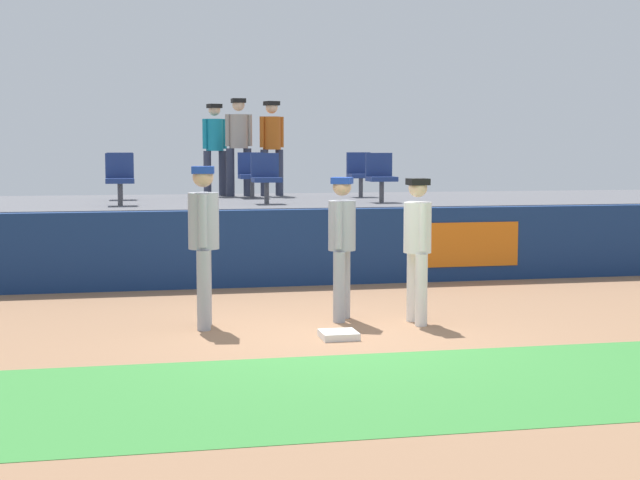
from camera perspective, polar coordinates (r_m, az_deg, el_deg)
ground_plane at (r=10.82m, az=0.75°, el=-5.70°), size 60.00×60.00×0.00m
grass_foreground_strip at (r=8.54m, az=4.34°, el=-8.74°), size 18.00×2.80×0.01m
first_base at (r=10.66m, az=1.12°, el=-5.65°), size 0.40×0.40×0.08m
player_fielder_home at (r=11.50m, az=5.80°, el=-0.01°), size 0.34×0.55×1.74m
player_runner_visitor at (r=11.24m, az=-6.91°, el=0.32°), size 0.40×0.53×1.89m
player_coach_visitor at (r=11.65m, az=1.31°, el=0.13°), size 0.44×0.45×1.75m
field_wall at (r=14.62m, az=-2.63°, el=-0.47°), size 18.00×0.26×1.16m
bleacher_platform at (r=17.15m, az=-4.08°, el=0.42°), size 18.00×4.80×1.17m
seat_back_left at (r=17.60m, az=-11.76°, el=3.90°), size 0.47×0.44×0.84m
seat_front_center at (r=15.98m, az=-3.23°, el=3.85°), size 0.47×0.44×0.84m
seat_back_right at (r=18.16m, az=2.38°, el=4.06°), size 0.46×0.44×0.84m
seat_front_right at (r=16.40m, az=3.62°, el=3.89°), size 0.46×0.44×0.84m
seat_front_left at (r=15.80m, az=-11.79°, el=3.73°), size 0.45×0.44×0.84m
seat_back_center at (r=17.76m, az=-4.08°, el=4.02°), size 0.48×0.44×0.84m
spectator_hooded at (r=18.49m, az=-4.84°, el=5.94°), size 0.52×0.38×1.86m
spectator_capped at (r=18.57m, az=-2.88°, el=5.87°), size 0.49×0.43×1.81m
spectator_casual at (r=18.65m, az=-6.26°, el=5.75°), size 0.48×0.42×1.76m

